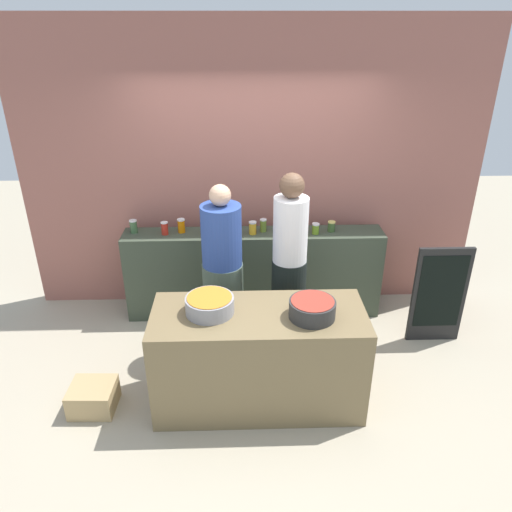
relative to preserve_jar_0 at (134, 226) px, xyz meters
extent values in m
plane|color=tan|center=(1.23, -1.15, -1.02)|extent=(12.00, 12.00, 0.00)
cube|color=#9A5C51|center=(1.23, 0.30, 0.48)|extent=(4.80, 0.12, 3.00)
cube|color=#374133|center=(1.23, -0.05, -0.54)|extent=(2.70, 0.36, 0.95)
cube|color=brown|center=(1.23, -1.45, -0.58)|extent=(1.70, 0.70, 0.87)
cylinder|color=#3C5E38|center=(0.00, 0.00, -0.01)|extent=(0.07, 0.07, 0.13)
cylinder|color=silver|center=(0.00, 0.00, 0.06)|extent=(0.08, 0.08, 0.01)
cylinder|color=red|center=(0.33, -0.06, -0.01)|extent=(0.07, 0.07, 0.12)
cylinder|color=silver|center=(0.33, -0.06, 0.06)|extent=(0.07, 0.07, 0.01)
cylinder|color=orange|center=(0.49, -0.01, 0.00)|extent=(0.07, 0.07, 0.13)
cylinder|color=silver|center=(0.49, -0.01, 0.07)|extent=(0.08, 0.08, 0.01)
cylinder|color=orange|center=(0.75, -0.09, -0.02)|extent=(0.09, 0.09, 0.11)
cylinder|color=#D6C666|center=(0.75, -0.09, 0.04)|extent=(0.09, 0.09, 0.01)
cylinder|color=#B32B23|center=(0.86, -0.12, -0.01)|extent=(0.07, 0.07, 0.11)
cylinder|color=#D6C666|center=(0.86, -0.12, 0.05)|extent=(0.07, 0.07, 0.02)
cylinder|color=#451450|center=(1.02, -0.10, -0.01)|extent=(0.07, 0.07, 0.11)
cylinder|color=#D6C666|center=(1.02, -0.10, 0.05)|extent=(0.08, 0.08, 0.01)
cylinder|color=gold|center=(1.22, -0.08, -0.01)|extent=(0.07, 0.07, 0.12)
cylinder|color=silver|center=(1.22, -0.08, 0.06)|extent=(0.08, 0.08, 0.01)
cylinder|color=olive|center=(1.33, -0.01, -0.01)|extent=(0.07, 0.07, 0.12)
cylinder|color=silver|center=(1.33, -0.01, 0.06)|extent=(0.07, 0.07, 0.01)
cylinder|color=orange|center=(1.58, -0.10, 0.00)|extent=(0.07, 0.07, 0.13)
cylinder|color=black|center=(1.58, -0.10, 0.07)|extent=(0.07, 0.07, 0.01)
cylinder|color=#BA2C0F|center=(1.71, -0.08, 0.00)|extent=(0.08, 0.08, 0.13)
cylinder|color=silver|center=(1.71, -0.08, 0.07)|extent=(0.08, 0.08, 0.01)
cylinder|color=olive|center=(1.87, -0.09, -0.02)|extent=(0.07, 0.07, 0.10)
cylinder|color=silver|center=(1.87, -0.09, 0.04)|extent=(0.07, 0.07, 0.02)
cylinder|color=#395529|center=(2.04, -0.03, -0.02)|extent=(0.07, 0.07, 0.10)
cylinder|color=#D6C666|center=(2.04, -0.03, 0.03)|extent=(0.08, 0.08, 0.01)
cylinder|color=gray|center=(0.85, -1.42, -0.08)|extent=(0.38, 0.38, 0.13)
cylinder|color=#BE7223|center=(0.85, -1.42, -0.01)|extent=(0.35, 0.35, 0.00)
cylinder|color=#2D2D2D|center=(1.64, -1.51, -0.08)|extent=(0.36, 0.36, 0.14)
cylinder|color=maroon|center=(1.64, -1.51, 0.00)|extent=(0.33, 0.33, 0.00)
cylinder|color=#46574A|center=(0.93, -0.70, -0.55)|extent=(0.38, 0.38, 0.92)
cylinder|color=#2B458F|center=(0.93, -0.70, 0.19)|extent=(0.36, 0.36, 0.57)
sphere|color=#D8A884|center=(0.93, -0.70, 0.57)|extent=(0.19, 0.19, 0.19)
cylinder|color=black|center=(1.54, -0.74, -0.53)|extent=(0.32, 0.32, 0.98)
cylinder|color=white|center=(1.54, -0.74, 0.26)|extent=(0.31, 0.31, 0.60)
sphere|color=brown|center=(1.54, -0.74, 0.67)|extent=(0.22, 0.22, 0.22)
cube|color=tan|center=(-0.15, -1.51, -0.90)|extent=(0.38, 0.34, 0.23)
cube|color=black|center=(3.02, -0.63, -0.50)|extent=(0.53, 0.04, 1.02)
cube|color=black|center=(3.02, -0.66, -0.45)|extent=(0.45, 0.01, 0.78)
camera|label=1|loc=(1.10, -4.68, 1.96)|focal=34.40mm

